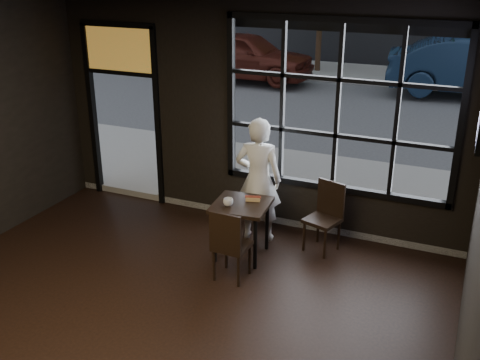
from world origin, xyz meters
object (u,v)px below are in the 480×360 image
at_px(cafe_table, 241,229).
at_px(chair_near, 232,243).
at_px(man, 258,180).
at_px(navy_car, 477,67).

height_order(cafe_table, chair_near, chair_near).
bearing_deg(chair_near, man, -82.87).
xyz_separation_m(chair_near, navy_car, (2.23, 10.99, 0.41)).
distance_m(man, navy_car, 10.17).
distance_m(cafe_table, man, 0.73).
distance_m(chair_near, man, 1.16).
height_order(chair_near, navy_car, navy_car).
bearing_deg(man, navy_car, -113.35).
xyz_separation_m(cafe_table, navy_car, (2.34, 10.45, 0.50)).
distance_m(cafe_table, navy_car, 10.72).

